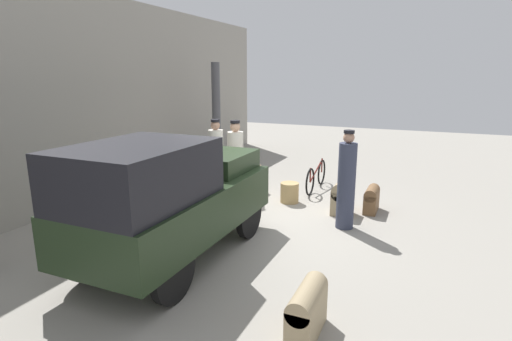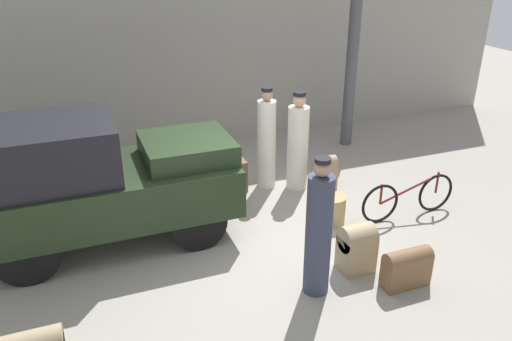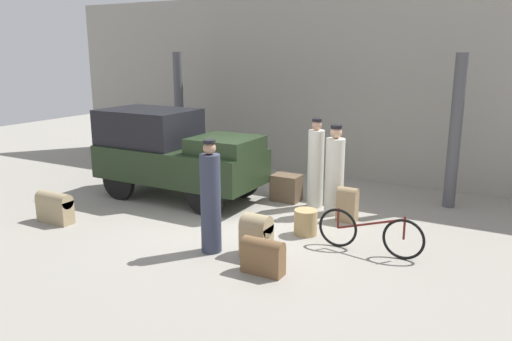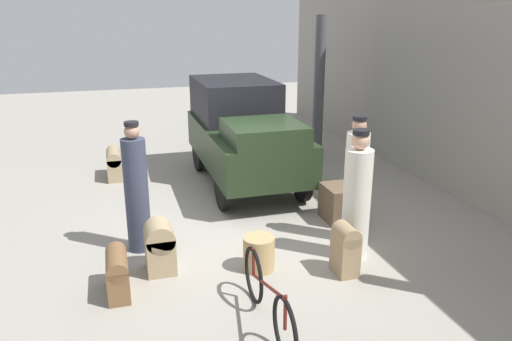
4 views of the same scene
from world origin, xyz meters
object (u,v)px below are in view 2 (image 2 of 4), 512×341
at_px(truck, 93,178).
at_px(conductor_in_dark_uniform, 266,142).
at_px(trunk_umber_medium, 325,173).
at_px(trunk_wicker_pale, 228,175).
at_px(porter_lifting_near_truck, 298,145).
at_px(suitcase_black_upright, 357,247).
at_px(wicker_basket, 332,209).
at_px(trunk_barrel_dark, 407,267).
at_px(porter_carrying_trunk, 319,232).
at_px(bicycle, 408,198).

distance_m(truck, conductor_in_dark_uniform, 3.08).
bearing_deg(trunk_umber_medium, trunk_wicker_pale, 157.52).
bearing_deg(porter_lifting_near_truck, trunk_wicker_pale, 164.62).
distance_m(suitcase_black_upright, trunk_wicker_pale, 3.00).
relative_size(truck, conductor_in_dark_uniform, 1.98).
relative_size(conductor_in_dark_uniform, trunk_umber_medium, 2.75).
distance_m(wicker_basket, trunk_umber_medium, 1.10).
distance_m(truck, trunk_wicker_pale, 2.56).
height_order(conductor_in_dark_uniform, trunk_barrel_dark, conductor_in_dark_uniform).
relative_size(truck, suitcase_black_upright, 5.36).
xyz_separation_m(trunk_barrel_dark, trunk_umber_medium, (0.32, 2.76, 0.07)).
xyz_separation_m(truck, porter_lifting_near_truck, (3.44, 0.62, -0.22)).
bearing_deg(porter_carrying_trunk, trunk_wicker_pale, 92.67).
xyz_separation_m(bicycle, porter_carrying_trunk, (-2.23, -1.15, 0.51)).
bearing_deg(wicker_basket, porter_lifting_near_truck, 89.19).
bearing_deg(bicycle, trunk_barrel_dark, -127.15).
relative_size(bicycle, trunk_barrel_dark, 2.75).
bearing_deg(wicker_basket, truck, 168.24).
height_order(conductor_in_dark_uniform, trunk_umber_medium, conductor_in_dark_uniform).
xyz_separation_m(truck, trunk_wicker_pale, (2.26, 0.95, -0.74)).
distance_m(porter_lifting_near_truck, porter_carrying_trunk, 2.95).
xyz_separation_m(conductor_in_dark_uniform, trunk_barrel_dark, (0.56, -3.32, -0.57)).
distance_m(bicycle, trunk_wicker_pale, 3.06).
bearing_deg(suitcase_black_upright, conductor_in_dark_uniform, 93.24).
distance_m(bicycle, wicker_basket, 1.25).
height_order(porter_carrying_trunk, conductor_in_dark_uniform, conductor_in_dark_uniform).
xyz_separation_m(porter_lifting_near_truck, conductor_in_dark_uniform, (-0.49, 0.23, 0.04)).
distance_m(porter_lifting_near_truck, trunk_wicker_pale, 1.34).
height_order(porter_lifting_near_truck, trunk_wicker_pale, porter_lifting_near_truck).
bearing_deg(conductor_in_dark_uniform, trunk_umber_medium, -32.40).
height_order(wicker_basket, porter_lifting_near_truck, porter_lifting_near_truck).
bearing_deg(conductor_in_dark_uniform, truck, -163.82).
bearing_deg(porter_carrying_trunk, porter_lifting_near_truck, 69.34).
height_order(truck, porter_lifting_near_truck, truck).
xyz_separation_m(porter_lifting_near_truck, porter_carrying_trunk, (-1.04, -2.76, 0.04)).
distance_m(bicycle, suitcase_black_upright, 1.79).
distance_m(wicker_basket, trunk_barrel_dark, 1.75).
distance_m(conductor_in_dark_uniform, trunk_wicker_pale, 0.90).
height_order(conductor_in_dark_uniform, trunk_wicker_pale, conductor_in_dark_uniform).
bearing_deg(trunk_barrel_dark, porter_carrying_trunk, 163.52).
relative_size(wicker_basket, porter_lifting_near_truck, 0.25).
xyz_separation_m(bicycle, wicker_basket, (-1.21, 0.27, -0.11)).
bearing_deg(truck, porter_carrying_trunk, -41.59).
xyz_separation_m(wicker_basket, trunk_umber_medium, (0.41, 1.01, 0.13)).
bearing_deg(trunk_umber_medium, suitcase_black_upright, -108.09).
relative_size(truck, trunk_wicker_pale, 6.07).
xyz_separation_m(trunk_umber_medium, trunk_wicker_pale, (-1.57, 0.65, -0.07)).
relative_size(truck, trunk_umber_medium, 5.44).
height_order(bicycle, trunk_barrel_dark, bicycle).
height_order(bicycle, suitcase_black_upright, bicycle).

